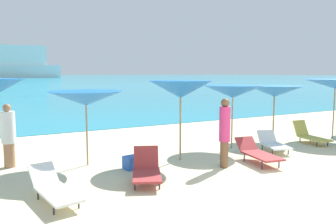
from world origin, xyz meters
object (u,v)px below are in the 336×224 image
(lounge_chair_6, at_px, (273,143))
(beachgoer_0, at_px, (225,130))
(lounge_chair_2, at_px, (147,169))
(beachgoer_1, at_px, (8,134))
(lounge_chair_7, at_px, (54,188))
(umbrella_4, at_px, (233,92))
(lounge_chair_1, at_px, (258,152))
(umbrella_2, at_px, (86,98))
(umbrella_6, at_px, (335,84))
(cooler_box, at_px, (134,162))
(lounge_chair_5, at_px, (310,135))
(cruise_ship, at_px, (4,63))
(umbrella_5, at_px, (274,91))
(umbrella_3, at_px, (180,89))

(lounge_chair_6, relative_size, beachgoer_0, 0.81)
(lounge_chair_2, xyz_separation_m, beachgoer_1, (-2.67, 2.87, 0.59))
(lounge_chair_7, bearing_deg, umbrella_4, 9.08)
(lounge_chair_6, distance_m, beachgoer_0, 2.76)
(lounge_chair_6, height_order, beachgoer_0, beachgoer_0)
(umbrella_4, distance_m, lounge_chair_1, 2.46)
(umbrella_2, distance_m, lounge_chair_1, 4.94)
(umbrella_4, relative_size, umbrella_6, 0.85)
(beachgoer_1, xyz_separation_m, cooler_box, (2.84, -1.73, -0.72))
(lounge_chair_5, relative_size, cruise_ship, 0.03)
(cooler_box, bearing_deg, lounge_chair_5, -9.98)
(umbrella_5, distance_m, lounge_chair_7, 8.81)
(umbrella_4, height_order, lounge_chair_1, umbrella_4)
(lounge_chair_7, bearing_deg, cooler_box, 21.04)
(lounge_chair_1, height_order, beachgoer_0, beachgoer_0)
(lounge_chair_2, bearing_deg, cooler_box, 105.68)
(lounge_chair_5, relative_size, beachgoer_1, 0.89)
(lounge_chair_2, height_order, lounge_chair_7, lounge_chair_2)
(umbrella_5, distance_m, lounge_chair_1, 3.89)
(umbrella_3, height_order, beachgoer_0, umbrella_3)
(cruise_ship, bearing_deg, umbrella_6, -86.45)
(umbrella_4, bearing_deg, lounge_chair_7, -162.16)
(umbrella_5, bearing_deg, umbrella_6, -21.21)
(beachgoer_1, height_order, cooler_box, beachgoer_1)
(lounge_chair_1, height_order, lounge_chair_6, lounge_chair_1)
(lounge_chair_6, bearing_deg, umbrella_5, 64.31)
(umbrella_5, xyz_separation_m, beachgoer_1, (-8.94, 0.71, -0.93))
(beachgoer_0, bearing_deg, lounge_chair_5, 174.38)
(umbrella_6, distance_m, beachgoer_0, 6.43)
(lounge_chair_7, relative_size, beachgoer_1, 1.07)
(lounge_chair_2, xyz_separation_m, cooler_box, (0.16, 1.13, -0.13))
(lounge_chair_2, bearing_deg, umbrella_2, 135.21)
(umbrella_4, relative_size, beachgoer_1, 1.24)
(umbrella_5, xyz_separation_m, cruise_ship, (1.42, 193.58, 5.91))
(umbrella_4, bearing_deg, umbrella_6, -6.41)
(beachgoer_1, bearing_deg, umbrella_6, 143.52)
(cooler_box, bearing_deg, beachgoer_1, 139.04)
(beachgoer_0, distance_m, beachgoer_1, 5.71)
(lounge_chair_2, height_order, beachgoer_1, beachgoer_1)
(umbrella_6, distance_m, lounge_chair_1, 5.56)
(lounge_chair_5, relative_size, cooler_box, 3.00)
(lounge_chair_6, bearing_deg, cooler_box, -163.30)
(umbrella_5, distance_m, beachgoer_0, 4.55)
(beachgoer_0, bearing_deg, cooler_box, -43.80)
(lounge_chair_5, xyz_separation_m, cruise_ship, (0.73, 194.66, 7.44))
(umbrella_3, distance_m, lounge_chair_6, 3.68)
(lounge_chair_5, bearing_deg, lounge_chair_6, -164.16)
(umbrella_2, relative_size, umbrella_6, 0.86)
(umbrella_2, relative_size, lounge_chair_7, 1.17)
(lounge_chair_1, height_order, beachgoer_1, beachgoer_1)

